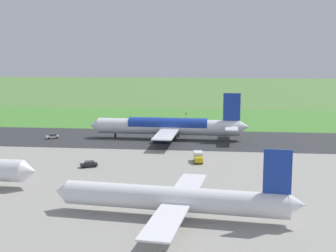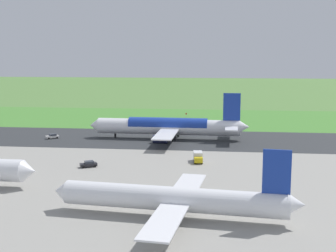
{
  "view_description": "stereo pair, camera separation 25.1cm",
  "coord_description": "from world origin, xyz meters",
  "px_view_note": "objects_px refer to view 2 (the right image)",
  "views": [
    {
      "loc": [
        -29.16,
        152.52,
        28.53
      ],
      "look_at": [
        -11.89,
        0.0,
        4.5
      ],
      "focal_mm": 49.5,
      "sensor_mm": 36.0,
      "label": 1
    },
    {
      "loc": [
        -29.41,
        152.49,
        28.53
      ],
      "look_at": [
        -11.89,
        0.0,
        4.5
      ],
      "focal_mm": 49.5,
      "sensor_mm": 36.0,
      "label": 2
    }
  ],
  "objects_px": {
    "airliner_parked_mid": "(174,199)",
    "service_car_ops": "(52,136)",
    "traffic_cone_orange": "(178,119)",
    "no_stopping_sign": "(186,116)",
    "service_car_followme": "(89,164)",
    "service_truck_fuel": "(198,157)",
    "airliner_main": "(169,126)"
  },
  "relations": [
    {
      "from": "service_truck_fuel",
      "to": "no_stopping_sign",
      "type": "distance_m",
      "value": 80.56
    },
    {
      "from": "airliner_parked_mid",
      "to": "no_stopping_sign",
      "type": "distance_m",
      "value": 123.25
    },
    {
      "from": "service_car_followme",
      "to": "no_stopping_sign",
      "type": "xyz_separation_m",
      "value": [
        -18.06,
        -88.94,
        0.84
      ]
    },
    {
      "from": "traffic_cone_orange",
      "to": "service_truck_fuel",
      "type": "bearing_deg",
      "value": 99.23
    },
    {
      "from": "service_truck_fuel",
      "to": "service_car_ops",
      "type": "relative_size",
      "value": 1.35
    },
    {
      "from": "no_stopping_sign",
      "to": "airliner_parked_mid",
      "type": "bearing_deg",
      "value": 93.37
    },
    {
      "from": "service_car_followme",
      "to": "no_stopping_sign",
      "type": "bearing_deg",
      "value": -101.48
    },
    {
      "from": "airliner_parked_mid",
      "to": "service_truck_fuel",
      "type": "xyz_separation_m",
      "value": [
        -1.97,
        -43.0,
        -2.16
      ]
    },
    {
      "from": "airliner_main",
      "to": "airliner_parked_mid",
      "type": "xyz_separation_m",
      "value": [
        -9.38,
        75.19,
        -0.79
      ]
    },
    {
      "from": "airliner_main",
      "to": "service_truck_fuel",
      "type": "relative_size",
      "value": 9.01
    },
    {
      "from": "airliner_main",
      "to": "traffic_cone_orange",
      "type": "height_order",
      "value": "airliner_main"
    },
    {
      "from": "service_car_ops",
      "to": "no_stopping_sign",
      "type": "distance_m",
      "value": 66.13
    },
    {
      "from": "airliner_parked_mid",
      "to": "service_car_ops",
      "type": "bearing_deg",
      "value": -55.7
    },
    {
      "from": "service_car_followme",
      "to": "service_car_ops",
      "type": "bearing_deg",
      "value": -57.9
    },
    {
      "from": "airliner_parked_mid",
      "to": "no_stopping_sign",
      "type": "bearing_deg",
      "value": -86.63
    },
    {
      "from": "service_truck_fuel",
      "to": "airliner_parked_mid",
      "type": "bearing_deg",
      "value": 87.37
    },
    {
      "from": "service_car_followme",
      "to": "service_truck_fuel",
      "type": "relative_size",
      "value": 0.76
    },
    {
      "from": "airliner_parked_mid",
      "to": "service_truck_fuel",
      "type": "bearing_deg",
      "value": -92.63
    },
    {
      "from": "service_car_ops",
      "to": "no_stopping_sign",
      "type": "bearing_deg",
      "value": -128.99
    },
    {
      "from": "airliner_parked_mid",
      "to": "service_car_ops",
      "type": "relative_size",
      "value": 10.07
    },
    {
      "from": "airliner_main",
      "to": "airliner_parked_mid",
      "type": "height_order",
      "value": "airliner_main"
    },
    {
      "from": "no_stopping_sign",
      "to": "traffic_cone_orange",
      "type": "bearing_deg",
      "value": 34.79
    },
    {
      "from": "airliner_main",
      "to": "service_truck_fuel",
      "type": "distance_m",
      "value": 34.26
    },
    {
      "from": "airliner_parked_mid",
      "to": "service_car_ops",
      "type": "distance_m",
      "value": 86.75
    },
    {
      "from": "service_car_ops",
      "to": "no_stopping_sign",
      "type": "relative_size",
      "value": 1.56
    },
    {
      "from": "airliner_main",
      "to": "service_truck_fuel",
      "type": "height_order",
      "value": "airliner_main"
    },
    {
      "from": "traffic_cone_orange",
      "to": "airliner_main",
      "type": "bearing_deg",
      "value": 91.59
    },
    {
      "from": "service_truck_fuel",
      "to": "traffic_cone_orange",
      "type": "xyz_separation_m",
      "value": [
        12.61,
        -77.67,
        -1.13
      ]
    },
    {
      "from": "airliner_parked_mid",
      "to": "service_truck_fuel",
      "type": "height_order",
      "value": "airliner_parked_mid"
    },
    {
      "from": "service_car_followme",
      "to": "traffic_cone_orange",
      "type": "distance_m",
      "value": 87.82
    },
    {
      "from": "airliner_parked_mid",
      "to": "traffic_cone_orange",
      "type": "height_order",
      "value": "airliner_parked_mid"
    },
    {
      "from": "service_car_ops",
      "to": "service_truck_fuel",
      "type": "bearing_deg",
      "value": 150.61
    }
  ]
}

